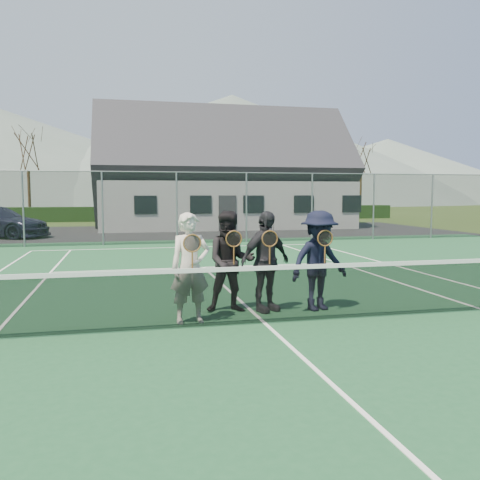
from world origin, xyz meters
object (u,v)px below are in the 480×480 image
Objects in this scene: tennis_net at (265,292)px; player_d at (319,261)px; clubhouse at (222,164)px; player_a at (190,268)px; player_c at (265,261)px; player_b at (231,262)px.

player_d reaches higher than tennis_net.
clubhouse reaches higher than player_a.
player_c is (0.24, 0.84, 0.38)m from tennis_net.
player_d is at bearing 8.92° from player_a.
tennis_net is at bearing -68.99° from player_b.
player_c is at bearing 172.68° from player_d.
player_c is 1.00× the size of player_d.
tennis_net is 6.49× the size of player_a.
player_b is at bearing 37.05° from player_a.
clubhouse is at bearing 80.54° from tennis_net.
player_c is at bearing 73.83° from tennis_net.
clubhouse reaches higher than player_b.
player_c is at bearing -99.21° from clubhouse.
player_a is 2.41m from player_d.
player_a is 1.00× the size of player_c.
player_c is (-3.76, -23.15, -3.07)m from clubhouse.
tennis_net is 1.46m from player_d.
clubhouse is at bearing 79.27° from player_b.
clubhouse is at bearing 77.68° from player_a.
clubhouse reaches higher than player_d.
player_c is at bearing -9.91° from player_b.
player_a is 1.00× the size of player_d.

